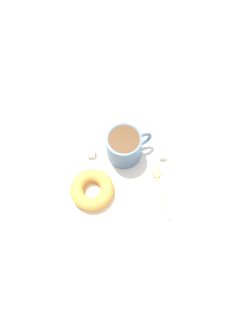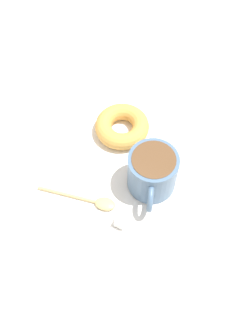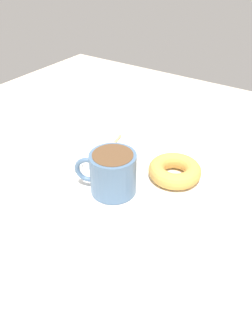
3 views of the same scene
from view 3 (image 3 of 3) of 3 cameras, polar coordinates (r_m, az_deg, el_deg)
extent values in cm
cube|color=beige|center=(63.69, -1.80, -3.43)|extent=(120.00, 120.00, 2.00)
cube|color=white|center=(64.47, 0.00, -1.55)|extent=(33.03, 33.03, 0.30)
cylinder|color=slate|center=(58.73, -2.25, -0.90)|extent=(8.42, 8.42, 7.77)
cylinder|color=brown|center=(56.61, -2.33, 2.09)|extent=(7.22, 7.22, 0.60)
torus|color=slate|center=(59.86, -6.57, -0.35)|extent=(5.21, 2.80, 5.25)
torus|color=gold|center=(63.93, 8.48, -0.44)|extent=(10.23, 10.23, 3.16)
ellipsoid|color=#D8B772|center=(67.74, -4.89, 0.99)|extent=(3.13, 4.04, 0.90)
cylinder|color=#D8B772|center=(72.86, -2.64, 3.67)|extent=(2.98, 10.98, 0.56)
cube|color=white|center=(57.31, 4.49, -5.85)|extent=(1.94, 1.94, 1.94)
cube|color=white|center=(66.07, -8.27, 0.14)|extent=(1.71, 1.71, 1.71)
camera|label=1|loc=(0.85, 22.09, 58.33)|focal=35.00mm
camera|label=2|loc=(0.67, -44.91, 45.42)|focal=40.00mm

